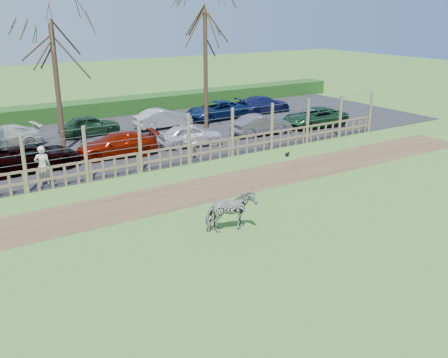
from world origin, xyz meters
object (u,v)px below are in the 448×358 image
tree_mid (54,57)px  car_4 (191,135)px  tree_right (205,43)px  zebra (231,212)px  crow (287,154)px  car_11 (163,118)px  car_3 (117,145)px  car_5 (261,125)px  car_9 (1,138)px  car_6 (314,117)px  car_12 (216,110)px  visitor_b (190,142)px  visitor_a (43,166)px  car_2 (32,157)px  car_13 (263,104)px  car_10 (90,125)px

tree_mid → car_4: (6.17, -2.63, -4.23)m
tree_right → zebra: 15.89m
crow → car_11: size_ratio=0.07×
car_3 → car_5: 8.91m
car_9 → car_4: bearing=54.0°
tree_mid → car_3: 5.27m
tree_right → car_3: bearing=-157.5°
car_5 → car_6: size_ratio=0.84×
car_6 → car_9: 18.41m
car_12 → visitor_b: bearing=-42.7°
visitor_a → car_5: 13.37m
tree_mid → car_11: 8.32m
car_3 → car_12: (8.97, 5.00, 0.00)m
car_2 → car_11: bearing=-62.6°
car_6 → crow: bearing=-48.1°
tree_right → car_3: 8.82m
zebra → car_12: (9.04, 15.63, -0.06)m
car_11 → car_13: size_ratio=0.88×
visitor_a → car_3: 4.99m
crow → car_5: 4.65m
zebra → car_3: zebra is taller
zebra → crow: size_ratio=6.32×
zebra → visitor_b: size_ratio=0.97×
crow → car_3: 8.68m
car_5 → car_11: same height
car_2 → car_5: size_ratio=1.19×
car_6 → car_13: (0.02, 5.42, 0.00)m
visitor_b → car_13: visitor_b is taller
car_10 → car_2: bearing=135.3°
visitor_b → car_13: 12.65m
car_2 → car_12: (13.12, 5.01, 0.00)m
zebra → car_10: bearing=9.2°
car_13 → tree_mid: bearing=101.8°
tree_mid → visitor_a: tree_mid is taller
visitor_b → car_5: bearing=-177.7°
car_2 → car_9: (-0.57, 4.55, 0.00)m
crow → car_11: 9.51m
tree_mid → car_11: tree_mid is taller
car_4 → car_6: (8.92, -0.08, 0.00)m
visitor_b → car_12: size_ratio=0.40×
visitor_b → tree_mid: bearing=-61.9°
car_6 → car_11: size_ratio=1.19×
visitor_a → car_13: size_ratio=0.42×
visitor_b → car_9: visitor_b is taller
visitor_b → car_9: bearing=-60.1°
car_12 → car_3: bearing=-64.3°
tree_mid → car_12: bearing=13.4°
car_9 → car_13: size_ratio=1.00×
car_10 → car_5: bearing=-125.4°
car_9 → car_12: same height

